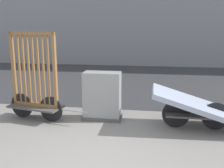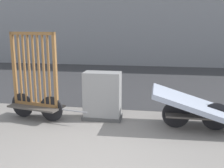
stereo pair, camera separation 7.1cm
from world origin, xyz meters
TOP-DOWN VIEW (x-y plane):
  - road_strip at (0.00, 7.32)m, footprint 56.00×8.08m
  - bike_cart_with_bedframe at (-1.82, 2.22)m, footprint 2.02×0.80m
  - bike_cart_with_mattress at (1.83, 2.22)m, footprint 2.29×1.10m
  - utility_cabinet at (-0.28, 2.50)m, footprint 0.92×0.49m

SIDE VIEW (x-z plane):
  - road_strip at x=0.00m, z-range 0.00..0.01m
  - bike_cart_with_mattress at x=1.83m, z-range 0.06..0.92m
  - utility_cabinet at x=-0.28m, z-range -0.04..1.09m
  - bike_cart_with_bedframe at x=-1.82m, z-range -0.30..1.76m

